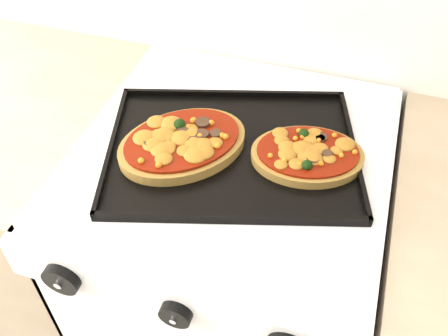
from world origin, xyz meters
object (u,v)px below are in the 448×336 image
(stove, at_px, (230,276))
(baking_tray, at_px, (232,149))
(pizza_right, at_px, (308,154))
(pizza_left, at_px, (182,142))

(stove, height_order, baking_tray, baking_tray)
(pizza_right, bearing_deg, stove, -179.69)
(stove, bearing_deg, pizza_left, -152.75)
(stove, height_order, pizza_left, pizza_left)
(stove, bearing_deg, pizza_right, 0.31)
(pizza_left, relative_size, pizza_right, 1.19)
(pizza_left, height_order, pizza_right, pizza_left)
(stove, bearing_deg, baking_tray, -74.62)
(baking_tray, bearing_deg, pizza_right, -9.27)
(baking_tray, relative_size, pizza_right, 2.24)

